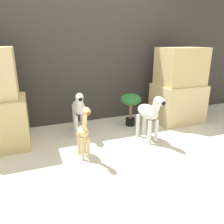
# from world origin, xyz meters

# --- Properties ---
(ground_plane) EXTENTS (14.00, 14.00, 0.00)m
(ground_plane) POSITION_xyz_m (0.00, 0.00, 0.00)
(ground_plane) COLOR beige
(wall_back) EXTENTS (6.40, 0.08, 2.20)m
(wall_back) POSITION_xyz_m (0.00, 1.31, 1.10)
(wall_back) COLOR #38332D
(wall_back) RESTS_ON ground_plane
(rock_pillar_right) EXTENTS (0.74, 0.58, 1.19)m
(rock_pillar_right) POSITION_xyz_m (1.34, 0.74, 0.56)
(rock_pillar_right) COLOR #DBC184
(rock_pillar_right) RESTS_ON ground_plane
(zebra_right) EXTENTS (0.23, 0.52, 0.65)m
(zebra_right) POSITION_xyz_m (0.52, 0.24, 0.39)
(zebra_right) COLOR silver
(zebra_right) RESTS_ON ground_plane
(zebra_left) EXTENTS (0.22, 0.52, 0.65)m
(zebra_left) POSITION_xyz_m (-0.30, 0.76, 0.39)
(zebra_left) COLOR silver
(zebra_left) RESTS_ON ground_plane
(giraffe_figurine) EXTENTS (0.13, 0.36, 0.65)m
(giraffe_figurine) POSITION_xyz_m (-0.39, 0.08, 0.34)
(giraffe_figurine) COLOR #E0C184
(giraffe_figurine) RESTS_ON ground_plane
(potted_palm_front) EXTENTS (0.32, 0.32, 0.51)m
(potted_palm_front) POSITION_xyz_m (0.53, 0.82, 0.38)
(potted_palm_front) COLOR black
(potted_palm_front) RESTS_ON ground_plane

